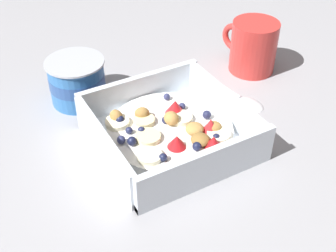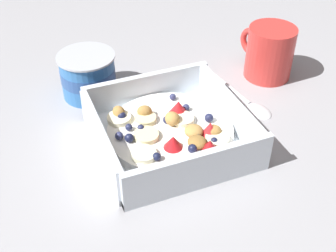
# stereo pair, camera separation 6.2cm
# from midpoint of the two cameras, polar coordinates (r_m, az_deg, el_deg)

# --- Properties ---
(ground_plane) EXTENTS (2.40, 2.40, 0.00)m
(ground_plane) POSITION_cam_midpoint_polar(r_m,az_deg,el_deg) (0.64, -2.25, -2.43)
(ground_plane) COLOR #9E9EA3
(fruit_bowl) EXTENTS (0.20, 0.20, 0.06)m
(fruit_bowl) POSITION_cam_midpoint_polar(r_m,az_deg,el_deg) (0.63, -2.73, -0.93)
(fruit_bowl) COLOR white
(fruit_bowl) RESTS_ON ground
(spoon) EXTENTS (0.04, 0.17, 0.01)m
(spoon) POSITION_cam_midpoint_polar(r_m,az_deg,el_deg) (0.73, 6.78, 3.88)
(spoon) COLOR silver
(spoon) RESTS_ON ground
(yogurt_cup) EXTENTS (0.09, 0.09, 0.07)m
(yogurt_cup) POSITION_cam_midpoint_polar(r_m,az_deg,el_deg) (0.72, -14.05, 5.59)
(yogurt_cup) COLOR #3370B7
(yogurt_cup) RESTS_ON ground
(coffee_mug) EXTENTS (0.08, 0.11, 0.09)m
(coffee_mug) POSITION_cam_midpoint_polar(r_m,az_deg,el_deg) (0.79, 8.61, 10.04)
(coffee_mug) COLOR red
(coffee_mug) RESTS_ON ground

